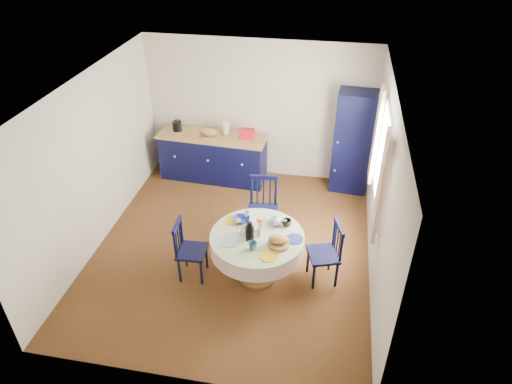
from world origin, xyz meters
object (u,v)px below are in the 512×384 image
at_px(chair_far, 263,209).
at_px(mug_d, 247,214).
at_px(pantry_cabinet, 353,142).
at_px(chair_right, 326,253).
at_px(dining_table, 258,243).
at_px(chair_left, 189,250).
at_px(mug_b, 253,246).
at_px(kitchen_counter, 213,156).
at_px(cobalt_bowl, 241,220).
at_px(mug_c, 287,223).
at_px(mug_a, 245,231).

relative_size(chair_far, mug_d, 10.63).
xyz_separation_m(pantry_cabinet, chair_right, (-0.28, -2.41, -0.44)).
xyz_separation_m(dining_table, chair_right, (0.90, 0.15, -0.16)).
bearing_deg(chair_left, mug_b, -103.46).
xyz_separation_m(kitchen_counter, dining_table, (1.27, -2.47, 0.18)).
xyz_separation_m(mug_b, cobalt_bowl, (-0.26, 0.53, -0.02)).
bearing_deg(mug_d, chair_left, -146.38).
relative_size(kitchen_counter, pantry_cabinet, 1.09).
height_order(pantry_cabinet, chair_right, pantry_cabinet).
bearing_deg(mug_d, kitchen_counter, 116.57).
bearing_deg(mug_b, cobalt_bowl, 115.95).
height_order(kitchen_counter, mug_b, kitchen_counter).
relative_size(dining_table, chair_right, 1.35).
relative_size(pantry_cabinet, mug_c, 14.42).
relative_size(dining_table, mug_c, 9.83).
bearing_deg(mug_c, mug_d, 170.40).
relative_size(chair_far, mug_b, 9.02).
xyz_separation_m(chair_left, cobalt_bowl, (0.65, 0.36, 0.33)).
bearing_deg(mug_a, kitchen_counter, 114.02).
xyz_separation_m(kitchen_counter, mug_d, (1.05, -2.09, 0.34)).
relative_size(dining_table, mug_a, 9.51).
height_order(pantry_cabinet, mug_c, pantry_cabinet).
xyz_separation_m(mug_d, cobalt_bowl, (-0.05, -0.11, -0.02)).
relative_size(chair_left, mug_c, 7.04).
xyz_separation_m(pantry_cabinet, mug_d, (-1.40, -2.19, -0.11)).
bearing_deg(pantry_cabinet, mug_a, -113.43).
height_order(mug_b, mug_c, mug_b).
height_order(chair_left, mug_a, chair_left).
distance_m(mug_b, mug_c, 0.65).
distance_m(chair_far, mug_b, 1.22).
bearing_deg(chair_far, dining_table, -88.48).
relative_size(kitchen_counter, chair_far, 1.96).
relative_size(mug_b, mug_d, 1.18).
xyz_separation_m(dining_table, cobalt_bowl, (-0.27, 0.26, 0.15)).
relative_size(dining_table, chair_far, 1.22).
relative_size(pantry_cabinet, chair_far, 1.79).
relative_size(pantry_cabinet, cobalt_bowl, 8.04).
xyz_separation_m(kitchen_counter, chair_far, (1.17, -1.55, 0.06)).
distance_m(chair_left, cobalt_bowl, 0.81).
xyz_separation_m(dining_table, mug_d, (-0.22, 0.37, 0.16)).
bearing_deg(chair_left, dining_table, -87.05).
bearing_deg(mug_b, dining_table, 86.30).
height_order(kitchen_counter, dining_table, kitchen_counter).
height_order(kitchen_counter, chair_left, kitchen_counter).
bearing_deg(pantry_cabinet, mug_b, -108.53).
bearing_deg(chair_left, pantry_cabinet, -41.23).
distance_m(chair_left, mug_d, 0.91).
bearing_deg(dining_table, chair_right, 9.79).
bearing_deg(cobalt_bowl, mug_a, -68.44).
xyz_separation_m(pantry_cabinet, chair_left, (-2.10, -2.66, -0.46)).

